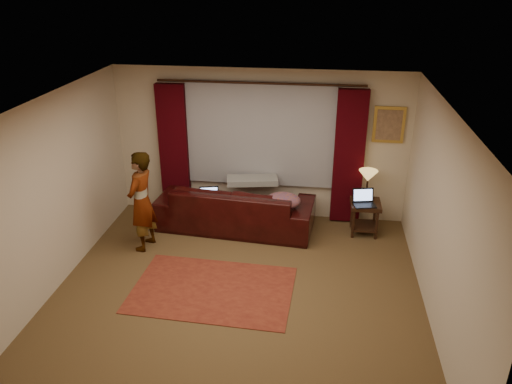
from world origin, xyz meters
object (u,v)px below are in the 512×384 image
sofa (236,199)px  laptop_table (365,198)px  tiffany_lamp (367,184)px  person (141,201)px  laptop_sofa (209,196)px  end_table (364,218)px

sofa → laptop_table: size_ratio=6.97×
tiffany_lamp → person: size_ratio=0.31×
sofa → person: bearing=38.2°
person → laptop_table: bearing=112.5°
laptop_sofa → laptop_table: size_ratio=0.92×
sofa → tiffany_lamp: (2.16, 0.24, 0.28)m
end_table → person: 3.62m
tiffany_lamp → person: (-3.47, -1.11, -0.01)m
laptop_table → person: 3.53m
laptop_sofa → end_table: size_ratio=0.61×
sofa → laptop_sofa: sofa is taller
sofa → laptop_sofa: bearing=32.1°
laptop_sofa → person: person is taller
end_table → tiffany_lamp: bearing=86.1°
sofa → end_table: size_ratio=4.63×
tiffany_lamp → person: person is taller
sofa → laptop_sofa: (-0.40, -0.21, 0.12)m
laptop_sofa → sofa: bearing=12.6°
laptop_sofa → laptop_table: (2.52, 0.16, 0.05)m
end_table → person: person is taller
end_table → laptop_table: size_ratio=1.51×
laptop_sofa → person: 1.14m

